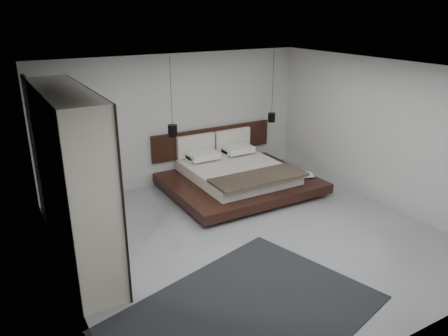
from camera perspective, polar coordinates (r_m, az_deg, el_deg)
floor at (r=7.61m, az=3.59°, el=-8.73°), size 6.00×6.00×0.00m
ceiling at (r=6.73m, az=4.11°, el=12.66°), size 6.00×6.00×0.00m
wall_back at (r=9.58m, az=-6.17°, el=6.32°), size 6.00×0.00×6.00m
wall_front at (r=5.04m, az=23.21°, el=-8.38°), size 6.00×0.00×6.00m
wall_left at (r=6.02m, az=-20.75°, el=-3.38°), size 0.00×6.00×6.00m
wall_right at (r=9.00m, az=20.02°, el=4.30°), size 0.00×6.00×6.00m
lattice_screen at (r=8.36m, az=-23.31°, el=1.99°), size 0.05×0.90×2.60m
bed at (r=9.36m, az=1.65°, el=-0.96°), size 2.99×2.48×1.11m
book_lower at (r=9.53m, az=10.13°, el=-0.97°), size 0.24×0.31×0.03m
book_upper at (r=9.48m, az=10.16°, el=-0.90°), size 0.34×0.39×0.02m
pendant_left at (r=8.91m, az=-6.73°, el=4.92°), size 0.19×0.19×1.57m
pendant_right at (r=10.10m, az=6.23°, el=6.64°), size 0.17×0.17×1.58m
wardrobe at (r=6.65m, az=-19.06°, el=-1.63°), size 0.64×2.71×2.66m
rug at (r=5.87m, az=2.86°, el=-18.48°), size 3.78×3.13×0.01m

